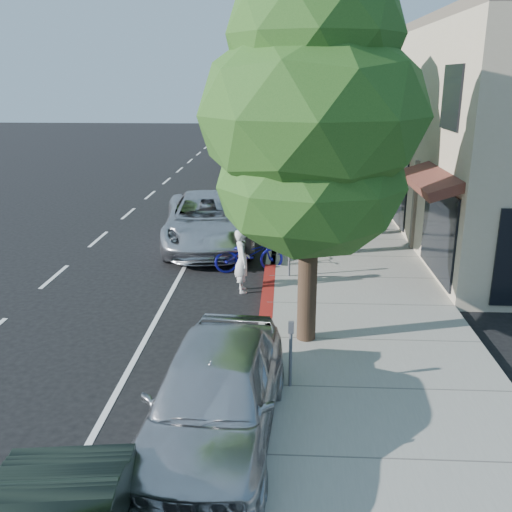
# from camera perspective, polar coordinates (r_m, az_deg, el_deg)

# --- Properties ---
(ground) EXTENTS (120.00, 120.00, 0.00)m
(ground) POSITION_cam_1_polar(r_m,az_deg,el_deg) (14.26, 1.11, -5.19)
(ground) COLOR black
(ground) RESTS_ON ground
(sidewalk) EXTENTS (4.60, 56.00, 0.15)m
(sidewalk) POSITION_cam_1_polar(r_m,az_deg,el_deg) (21.92, 7.86, 2.96)
(sidewalk) COLOR gray
(sidewalk) RESTS_ON ground
(curb) EXTENTS (0.30, 56.00, 0.15)m
(curb) POSITION_cam_1_polar(r_m,az_deg,el_deg) (21.84, 1.83, 3.07)
(curb) COLOR #9E998E
(curb) RESTS_ON ground
(curb_red_segment) EXTENTS (0.32, 4.00, 0.15)m
(curb_red_segment) POSITION_cam_1_polar(r_m,az_deg,el_deg) (15.16, 1.24, -3.48)
(curb_red_segment) COLOR maroon
(curb_red_segment) RESTS_ON ground
(storefront_building) EXTENTS (10.00, 36.00, 7.00)m
(storefront_building) POSITION_cam_1_polar(r_m,az_deg,el_deg) (32.54, 19.92, 12.91)
(storefront_building) COLOR #C0AE94
(storefront_building) RESTS_ON ground
(street_tree_0) EXTENTS (4.44, 4.44, 7.55)m
(street_tree_0) POSITION_cam_1_polar(r_m,az_deg,el_deg) (11.20, 5.63, 13.33)
(street_tree_0) COLOR black
(street_tree_0) RESTS_ON ground
(street_tree_1) EXTENTS (4.63, 4.63, 7.54)m
(street_tree_1) POSITION_cam_1_polar(r_m,az_deg,el_deg) (17.19, 4.77, 14.58)
(street_tree_1) COLOR black
(street_tree_1) RESTS_ON ground
(street_tree_2) EXTENTS (4.80, 4.80, 6.96)m
(street_tree_2) POSITION_cam_1_polar(r_m,az_deg,el_deg) (23.20, 4.33, 14.13)
(street_tree_2) COLOR black
(street_tree_2) RESTS_ON ground
(street_tree_3) EXTENTS (4.63, 4.63, 7.99)m
(street_tree_3) POSITION_cam_1_polar(r_m,az_deg,el_deg) (29.17, 4.13, 16.39)
(street_tree_3) COLOR black
(street_tree_3) RESTS_ON ground
(street_tree_4) EXTENTS (4.67, 4.67, 6.97)m
(street_tree_4) POSITION_cam_1_polar(r_m,az_deg,el_deg) (35.19, 3.93, 15.29)
(street_tree_4) COLOR black
(street_tree_4) RESTS_ON ground
(street_tree_5) EXTENTS (4.51, 4.51, 7.45)m
(street_tree_5) POSITION_cam_1_polar(r_m,az_deg,el_deg) (41.17, 3.83, 16.14)
(street_tree_5) COLOR black
(street_tree_5) RESTS_ON ground
(cyclist) EXTENTS (0.52, 0.69, 1.71)m
(cyclist) POSITION_cam_1_polar(r_m,az_deg,el_deg) (15.05, -1.39, -0.48)
(cyclist) COLOR silver
(cyclist) RESTS_ON ground
(bicycle) EXTENTS (2.15, 1.20, 1.07)m
(bicycle) POSITION_cam_1_polar(r_m,az_deg,el_deg) (16.70, -0.71, 0.19)
(bicycle) COLOR #151595
(bicycle) RESTS_ON ground
(silver_suv) EXTENTS (3.66, 6.55, 1.73)m
(silver_suv) POSITION_cam_1_polar(r_m,az_deg,el_deg) (19.40, -4.84, 3.59)
(silver_suv) COLOR silver
(silver_suv) RESTS_ON ground
(dark_sedan) EXTENTS (1.94, 5.17, 1.69)m
(dark_sedan) POSITION_cam_1_polar(r_m,az_deg,el_deg) (24.68, 0.83, 6.57)
(dark_sedan) COLOR black
(dark_sedan) RESTS_ON ground
(white_pickup) EXTENTS (2.98, 5.94, 1.66)m
(white_pickup) POSITION_cam_1_polar(r_m,az_deg,el_deg) (28.56, 1.04, 8.02)
(white_pickup) COLOR white
(white_pickup) RESTS_ON ground
(dark_suv_far) EXTENTS (1.89, 4.52, 1.53)m
(dark_suv_far) POSITION_cam_1_polar(r_m,az_deg,el_deg) (39.01, -0.87, 10.45)
(dark_suv_far) COLOR black
(dark_suv_far) RESTS_ON ground
(near_car_a) EXTENTS (2.25, 4.93, 1.64)m
(near_car_a) POSITION_cam_1_polar(r_m,az_deg,el_deg) (9.02, -4.15, -13.70)
(near_car_a) COLOR #B7B7BC
(near_car_a) RESTS_ON ground
(pedestrian) EXTENTS (0.94, 0.83, 1.62)m
(pedestrian) POSITION_cam_1_polar(r_m,az_deg,el_deg) (20.30, 8.56, 4.35)
(pedestrian) COLOR black
(pedestrian) RESTS_ON sidewalk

